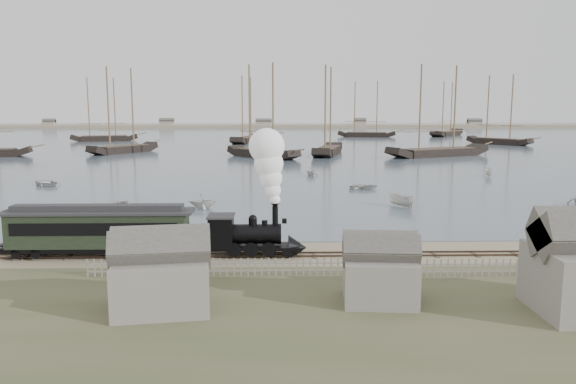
{
  "coord_description": "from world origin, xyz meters",
  "views": [
    {
      "loc": [
        -3.83,
        -42.25,
        10.91
      ],
      "look_at": [
        -2.76,
        6.26,
        3.5
      ],
      "focal_mm": 35.0,
      "sensor_mm": 36.0,
      "label": 1
    }
  ],
  "objects": [
    {
      "name": "rowboat_3",
      "position": [
        7.78,
        31.14,
        0.45
      ],
      "size": [
        2.91,
        3.92,
        0.78
      ],
      "primitive_type": "imported",
      "rotation": [
        0.0,
        0.0,
        1.51
      ],
      "color": "beige",
      "rests_on": "harbor_water"
    },
    {
      "name": "locomotive",
      "position": [
        -4.6,
        -2.0,
        4.17
      ],
      "size": [
        7.24,
        2.7,
        9.02
      ],
      "color": "black",
      "rests_on": "ground"
    },
    {
      "name": "schooner_2",
      "position": [
        -6.67,
        77.96,
        10.06
      ],
      "size": [
        16.74,
        17.58,
        20.0
      ],
      "primitive_type": null,
      "rotation": [
        0.0,
        0.0,
        -0.82
      ],
      "color": "black",
      "rests_on": "harbor_water"
    },
    {
      "name": "schooner_5",
      "position": [
        60.79,
        118.9,
        10.06
      ],
      "size": [
        15.33,
        17.71,
        20.0
      ],
      "primitive_type": null,
      "rotation": [
        0.0,
        0.0,
        -0.9
      ],
      "color": "black",
      "rests_on": "harbor_water"
    },
    {
      "name": "rowboat_7",
      "position": [
        1.7,
        45.59,
        0.75
      ],
      "size": [
        3.4,
        3.26,
        1.39
      ],
      "primitive_type": "imported",
      "rotation": [
        0.0,
        0.0,
        0.51
      ],
      "color": "beige",
      "rests_on": "harbor_water"
    },
    {
      "name": "rowboat_1",
      "position": [
        -11.68,
        17.41,
        0.84
      ],
      "size": [
        2.8,
        3.17,
        1.56
      ],
      "primitive_type": "imported",
      "rotation": [
        0.0,
        0.0,
        1.65
      ],
      "color": "beige",
      "rests_on": "harbor_water"
    },
    {
      "name": "schooner_1",
      "position": [
        -39.81,
        91.13,
        10.06
      ],
      "size": [
        13.93,
        18.36,
        20.0
      ],
      "primitive_type": null,
      "rotation": [
        0.0,
        0.0,
        1.0
      ],
      "color": "black",
      "rests_on": "harbor_water"
    },
    {
      "name": "schooner_3",
      "position": [
        8.05,
        85.01,
        10.06
      ],
      "size": [
        9.55,
        20.94,
        20.0
      ],
      "primitive_type": null,
      "rotation": [
        0.0,
        0.0,
        1.32
      ],
      "color": "black",
      "rests_on": "harbor_water"
    },
    {
      "name": "rail_track",
      "position": [
        0.0,
        -2.0,
        0.04
      ],
      "size": [
        120.0,
        1.8,
        0.16
      ],
      "color": "#3B2A20",
      "rests_on": "ground"
    },
    {
      "name": "beached_dinghy",
      "position": [
        -14.5,
        0.78,
        0.39
      ],
      "size": [
        3.68,
        4.4,
        0.78
      ],
      "primitive_type": "imported",
      "rotation": [
        0.0,
        0.0,
        1.28
      ],
      "color": "beige",
      "rests_on": "ground"
    },
    {
      "name": "passenger_coach",
      "position": [
        -16.73,
        -2.0,
        2.12
      ],
      "size": [
        13.77,
        2.66,
        3.34
      ],
      "color": "black",
      "rests_on": "ground"
    },
    {
      "name": "schooner_8",
      "position": [
        28.79,
        159.09,
        10.06
      ],
      "size": [
        21.0,
        8.36,
        20.0
      ],
      "primitive_type": null,
      "rotation": [
        0.0,
        0.0,
        -0.18
      ],
      "color": "black",
      "rests_on": "harbor_water"
    },
    {
      "name": "shed_left",
      "position": [
        -10.0,
        -13.0,
        0.0
      ],
      "size": [
        5.0,
        4.0,
        4.1
      ],
      "primitive_type": null,
      "color": "gray",
      "rests_on": "ground"
    },
    {
      "name": "rowboat_2",
      "position": [
        9.83,
        17.94,
        0.76
      ],
      "size": [
        3.66,
        3.35,
        1.4
      ],
      "primitive_type": "imported",
      "rotation": [
        0.0,
        0.0,
        3.83
      ],
      "color": "beige",
      "rests_on": "harbor_water"
    },
    {
      "name": "picket_fence_west",
      "position": [
        -6.5,
        -7.0,
        0.0
      ],
      "size": [
        19.0,
        0.1,
        1.2
      ],
      "primitive_type": null,
      "color": "gray",
      "rests_on": "ground"
    },
    {
      "name": "schooner_4",
      "position": [
        32.02,
        80.72,
        10.06
      ],
      "size": [
        25.52,
        16.31,
        20.0
      ],
      "primitive_type": null,
      "rotation": [
        0.0,
        0.0,
        0.45
      ],
      "color": "black",
      "rests_on": "harbor_water"
    },
    {
      "name": "picket_fence_east",
      "position": [
        12.5,
        -7.5,
        0.0
      ],
      "size": [
        15.0,
        0.1,
        1.2
      ],
      "primitive_type": null,
      "color": "gray",
      "rests_on": "ground"
    },
    {
      "name": "shed_mid",
      "position": [
        2.0,
        -12.0,
        0.0
      ],
      "size": [
        4.0,
        3.5,
        3.6
      ],
      "primitive_type": null,
      "color": "gray",
      "rests_on": "ground"
    },
    {
      "name": "harbor_water",
      "position": [
        0.0,
        170.0,
        0.03
      ],
      "size": [
        600.0,
        336.0,
        0.06
      ],
      "primitive_type": "cube",
      "color": "#455562",
      "rests_on": "ground"
    },
    {
      "name": "schooner_7",
      "position": [
        -12.44,
        129.11,
        10.06
      ],
      "size": [
        10.22,
        21.59,
        20.0
      ],
      "primitive_type": null,
      "rotation": [
        0.0,
        0.0,
        1.3
      ],
      "color": "black",
      "rests_on": "harbor_water"
    },
    {
      "name": "rowboat_6",
      "position": [
        -35.94,
        35.57,
        0.5
      ],
      "size": [
        4.84,
        5.17,
        0.87
      ],
      "primitive_type": "imported",
      "rotation": [
        0.0,
        0.0,
        4.12
      ],
      "color": "beige",
      "rests_on": "harbor_water"
    },
    {
      "name": "ground",
      "position": [
        0.0,
        0.0,
        0.0
      ],
      "size": [
        600.0,
        600.0,
        0.0
      ],
      "primitive_type": "plane",
      "color": "tan",
      "rests_on": "ground"
    },
    {
      "name": "schooner_9",
      "position": [
        60.21,
        166.96,
        10.06
      ],
      "size": [
        18.48,
        22.54,
        20.0
      ],
      "primitive_type": null,
      "rotation": [
        0.0,
        0.0,
        0.94
      ],
      "color": "black",
      "rests_on": "harbor_water"
    },
    {
      "name": "far_spit",
      "position": [
        0.0,
        250.0,
        0.0
      ],
      "size": [
        500.0,
        20.0,
        1.8
      ],
      "primitive_type": "cube",
      "color": "tan",
      "rests_on": "ground"
    },
    {
      "name": "rowboat_0",
      "position": [
        -20.62,
        17.05,
        0.49
      ],
      "size": [
        4.42,
        3.34,
        0.86
      ],
      "primitive_type": "imported",
      "rotation": [
        0.0,
        0.0,
        0.09
      ],
      "color": "beige",
      "rests_on": "harbor_water"
    },
    {
      "name": "rowboat_5",
      "position": [
        29.46,
        44.02,
        0.67
      ],
      "size": [
        3.34,
        2.08,
        1.21
      ],
      "primitive_type": "imported",
      "rotation": [
        0.0,
        0.0,
        2.83
      ],
      "color": "beige",
      "rests_on": "harbor_water"
    },
    {
      "name": "schooner_6",
      "position": [
        -58.13,
        137.14,
        10.06
      ],
      "size": [
        20.86,
        9.78,
        20.0
      ],
      "primitive_type": null,
      "rotation": [
        0.0,
        0.0,
        0.26
      ],
      "color": "black",
      "rests_on": "harbor_water"
    }
  ]
}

